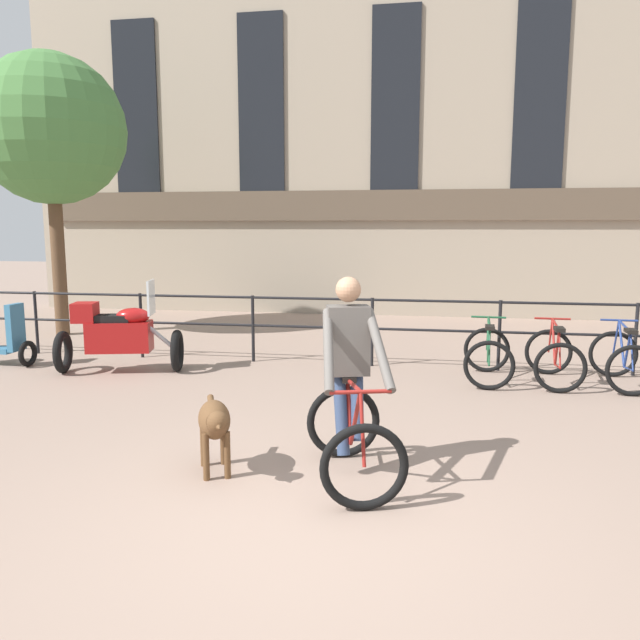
# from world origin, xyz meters

# --- Properties ---
(ground_plane) EXTENTS (60.00, 60.00, 0.00)m
(ground_plane) POSITION_xyz_m (0.00, 0.00, 0.00)
(ground_plane) COLOR gray
(canal_railing) EXTENTS (15.05, 0.05, 1.05)m
(canal_railing) POSITION_xyz_m (-0.00, 5.20, 0.71)
(canal_railing) COLOR black
(canal_railing) RESTS_ON ground_plane
(building_facade) EXTENTS (18.00, 0.72, 8.45)m
(building_facade) POSITION_xyz_m (0.00, 10.99, 4.21)
(building_facade) COLOR gray
(building_facade) RESTS_ON ground_plane
(cyclist_with_bike) EXTENTS (0.97, 1.31, 1.70)m
(cyclist_with_bike) POSITION_xyz_m (0.19, 0.94, 0.76)
(cyclist_with_bike) COLOR black
(cyclist_with_bike) RESTS_ON ground_plane
(dog) EXTENTS (0.47, 0.84, 0.65)m
(dog) POSITION_xyz_m (-0.96, 0.77, 0.46)
(dog) COLOR brown
(dog) RESTS_ON ground_plane
(parked_motorcycle) EXTENTS (1.86, 1.01, 1.35)m
(parked_motorcycle) POSITION_xyz_m (-3.61, 4.16, 0.56)
(parked_motorcycle) COLOR black
(parked_motorcycle) RESTS_ON ground_plane
(parked_bicycle_near_lamp) EXTENTS (0.73, 1.15, 0.86)m
(parked_bicycle_near_lamp) POSITION_xyz_m (1.66, 4.54, 0.36)
(parked_bicycle_near_lamp) COLOR black
(parked_bicycle_near_lamp) RESTS_ON ground_plane
(parked_bicycle_mid_left) EXTENTS (0.71, 1.14, 0.86)m
(parked_bicycle_mid_left) POSITION_xyz_m (2.53, 4.54, 0.36)
(parked_bicycle_mid_left) COLOR black
(parked_bicycle_mid_left) RESTS_ON ground_plane
(parked_bicycle_mid_right) EXTENTS (0.72, 1.14, 0.86)m
(parked_bicycle_mid_right) POSITION_xyz_m (3.40, 4.54, 0.36)
(parked_bicycle_mid_right) COLOR black
(parked_bicycle_mid_right) RESTS_ON ground_plane
(tree_canalside_left) EXTENTS (2.80, 2.80, 5.32)m
(tree_canalside_left) POSITION_xyz_m (-6.25, 6.94, 3.90)
(tree_canalside_left) COLOR brown
(tree_canalside_left) RESTS_ON ground_plane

